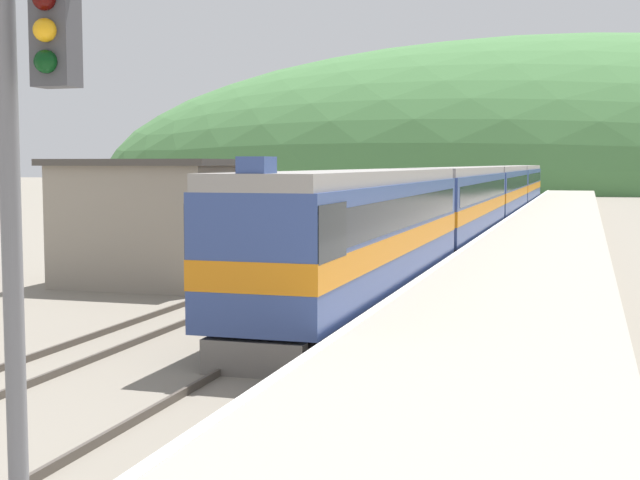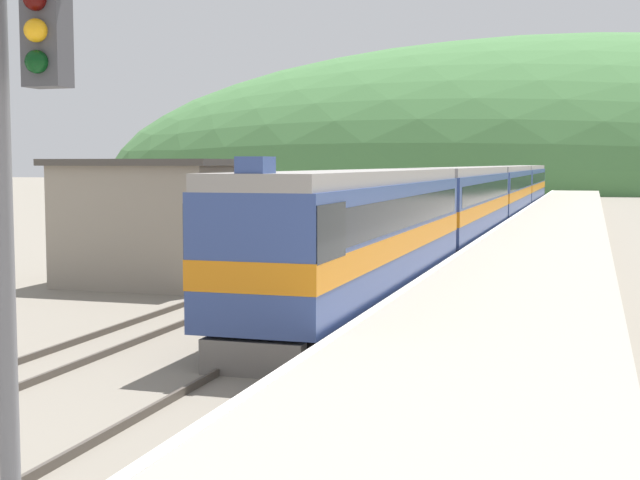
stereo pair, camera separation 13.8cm
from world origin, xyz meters
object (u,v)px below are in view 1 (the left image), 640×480
Objects in this scene: carriage_third at (499,191)px; carriage_fourth at (520,184)px; carriage_second at (459,203)px; signal_mast_main at (8,140)px; express_train_lead_car at (361,233)px.

carriage_fourth is (0.00, 23.58, 0.00)m from carriage_third.
signal_mast_main is at bearing -88.13° from carriage_second.
carriage_third is 3.12× the size of signal_mast_main.
carriage_fourth is at bearing 90.00° from carriage_third.
carriage_second is 1.00× the size of carriage_fourth.
signal_mast_main reaches higher than express_train_lead_car.
express_train_lead_car is 0.87× the size of carriage_second.
signal_mast_main is (1.36, -88.97, 2.41)m from carriage_fourth.
signal_mast_main is (1.36, -41.80, 2.41)m from carriage_second.
carriage_third is (0.00, 45.88, -0.01)m from express_train_lead_car.
carriage_fourth is 89.01m from signal_mast_main.
carriage_third is at bearing -90.00° from carriage_fourth.
carriage_fourth is at bearing 90.00° from carriage_second.
carriage_third and carriage_fourth have the same top height.
carriage_second is (0.00, 22.30, -0.01)m from express_train_lead_car.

